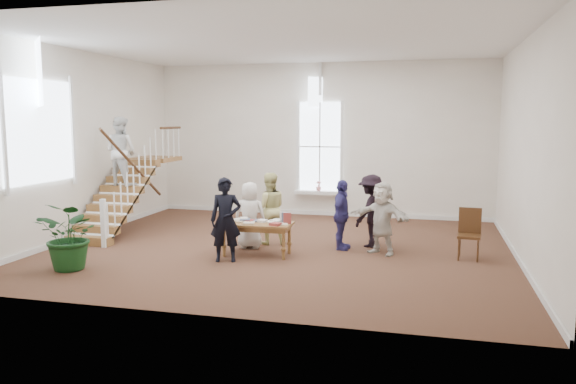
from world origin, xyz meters
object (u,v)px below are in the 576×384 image
(police_officer, at_px, (226,220))
(side_chair, at_px, (469,230))
(woman_cluster_c, at_px, (382,218))
(floor_plant, at_px, (71,236))
(woman_cluster_a, at_px, (341,215))
(person_yellow, at_px, (269,208))
(library_table, at_px, (257,226))
(woman_cluster_b, at_px, (371,211))
(elderly_woman, at_px, (250,215))

(police_officer, height_order, side_chair, police_officer)
(woman_cluster_c, height_order, floor_plant, woman_cluster_c)
(woman_cluster_a, xyz_separation_m, side_chair, (2.68, -0.16, -0.18))
(person_yellow, distance_m, woman_cluster_c, 2.62)
(library_table, distance_m, woman_cluster_b, 2.65)
(woman_cluster_b, bearing_deg, side_chair, 99.61)
(library_table, xyz_separation_m, police_officer, (-0.46, -0.66, 0.24))
(floor_plant, distance_m, side_chair, 7.92)
(police_officer, distance_m, side_chair, 5.00)
(library_table, distance_m, person_yellow, 1.11)
(library_table, xyz_separation_m, floor_plant, (-3.09, -1.99, 0.04))
(police_officer, relative_size, floor_plant, 1.29)
(elderly_woman, bearing_deg, side_chair, 177.51)
(elderly_woman, relative_size, woman_cluster_b, 0.91)
(police_officer, distance_m, person_yellow, 1.80)
(woman_cluster_c, distance_m, side_chair, 1.79)
(woman_cluster_c, bearing_deg, floor_plant, -124.25)
(person_yellow, bearing_deg, floor_plant, 23.08)
(woman_cluster_b, distance_m, side_chair, 2.18)
(elderly_woman, bearing_deg, person_yellow, -125.89)
(elderly_woman, bearing_deg, floor_plant, 38.56)
(woman_cluster_a, distance_m, woman_cluster_b, 0.75)
(woman_cluster_c, height_order, side_chair, woman_cluster_c)
(library_table, height_order, floor_plant, floor_plant)
(library_table, bearing_deg, person_yellow, 91.74)
(library_table, bearing_deg, elderly_woman, 119.96)
(woman_cluster_a, relative_size, woman_cluster_c, 0.99)
(person_yellow, bearing_deg, side_chair, 153.59)
(police_officer, relative_size, person_yellow, 1.03)
(police_officer, height_order, person_yellow, police_officer)
(police_officer, bearing_deg, woman_cluster_a, 21.24)
(woman_cluster_c, xyz_separation_m, floor_plant, (-5.63, -2.74, -0.12))
(library_table, xyz_separation_m, person_yellow, (-0.06, 1.09, 0.21))
(woman_cluster_a, height_order, woman_cluster_b, woman_cluster_b)
(police_officer, height_order, woman_cluster_c, police_officer)
(library_table, xyz_separation_m, elderly_woman, (-0.36, 0.59, 0.12))
(elderly_woman, height_order, woman_cluster_a, woman_cluster_a)
(police_officer, relative_size, elderly_woman, 1.15)
(floor_plant, xyz_separation_m, side_chair, (7.41, 2.78, -0.07))
(elderly_woman, bearing_deg, woman_cluster_a, -174.76)
(side_chair, bearing_deg, woman_cluster_a, -177.73)
(woman_cluster_c, bearing_deg, person_yellow, -157.74)
(police_officer, distance_m, woman_cluster_a, 2.65)
(side_chair, bearing_deg, library_table, -163.97)
(person_yellow, distance_m, side_chair, 4.40)
(police_officer, relative_size, woman_cluster_c, 1.09)
(floor_plant, bearing_deg, library_table, 32.87)
(woman_cluster_b, bearing_deg, woman_cluster_a, -27.21)
(woman_cluster_b, height_order, floor_plant, woman_cluster_b)
(woman_cluster_c, xyz_separation_m, side_chair, (1.78, 0.04, -0.19))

